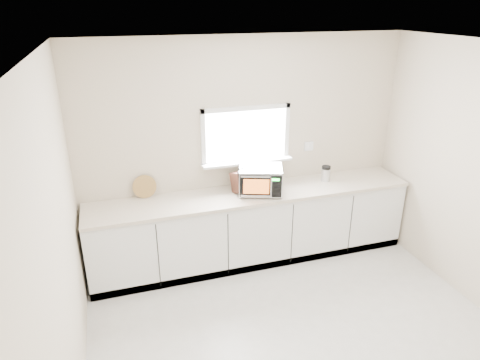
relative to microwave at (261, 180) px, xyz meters
name	(u,v)px	position (x,y,z in m)	size (l,w,h in m)	color
ground	(312,354)	(-0.08, -1.66, -1.09)	(4.00, 4.00, 0.00)	beige
back_wall	(245,149)	(-0.08, 0.34, 0.28)	(4.00, 0.17, 2.70)	beige
cabinets	(252,227)	(-0.08, 0.04, -0.65)	(3.92, 0.60, 0.88)	white
countertop	(253,194)	(-0.08, 0.03, -0.19)	(3.92, 0.64, 0.04)	beige
microwave	(261,180)	(0.00, 0.00, 0.00)	(0.59, 0.53, 0.32)	black
knife_block	(238,182)	(-0.25, 0.07, -0.03)	(0.17, 0.25, 0.33)	#472519
cutting_board	(145,187)	(-1.32, 0.28, -0.03)	(0.27, 0.27, 0.02)	#A07B3D
coffee_grinder	(326,173)	(0.92, 0.10, -0.07)	(0.14, 0.14, 0.20)	silver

